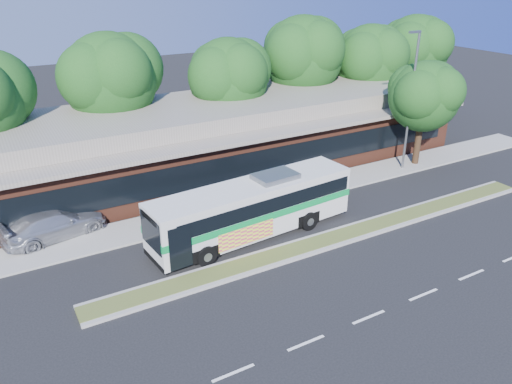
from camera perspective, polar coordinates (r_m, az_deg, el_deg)
ground at (r=25.49m, az=10.41°, el=-5.71°), size 120.00×120.00×0.00m
median_strip at (r=25.85m, az=9.59°, el=-5.00°), size 26.00×1.10×0.15m
sidewalk at (r=30.03m, az=2.72°, el=-0.36°), size 44.00×2.60×0.12m
plaza_building at (r=34.65m, az=-3.04°, el=6.73°), size 33.20×11.20×4.45m
lamp_post at (r=34.03m, az=17.27°, el=10.20°), size 0.93×0.18×9.07m
tree_bg_b at (r=34.34m, az=-15.75°, el=12.64°), size 6.69×6.00×9.00m
tree_bg_c at (r=36.26m, az=-2.70°, el=13.19°), size 6.24×5.60×8.26m
tree_bg_d at (r=40.57m, az=5.81°, el=15.47°), size 6.91×6.20×9.37m
tree_bg_e at (r=43.61m, az=13.23°, el=14.69°), size 6.47×5.80×8.50m
tree_bg_f at (r=48.46m, az=17.94°, el=15.48°), size 6.69×6.00×8.92m
transit_bus at (r=24.99m, az=-0.25°, el=-1.46°), size 11.15×3.31×3.09m
sedan at (r=27.20m, az=-22.04°, el=-3.40°), size 5.50×3.16×1.50m
sidewalk_tree at (r=35.51m, az=18.93°, el=10.55°), size 5.18×4.65×7.13m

